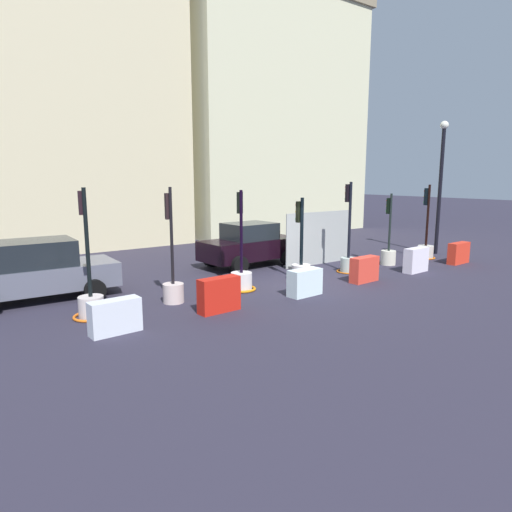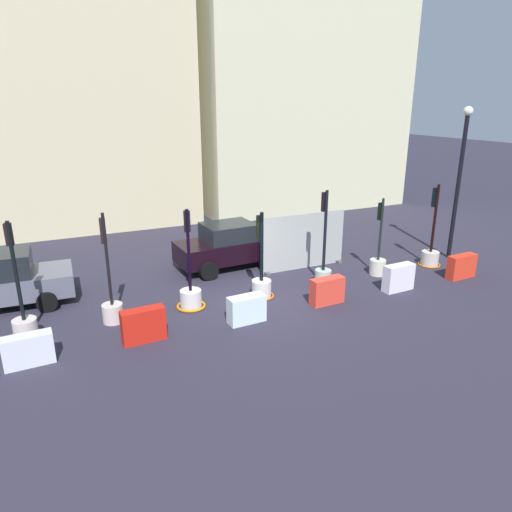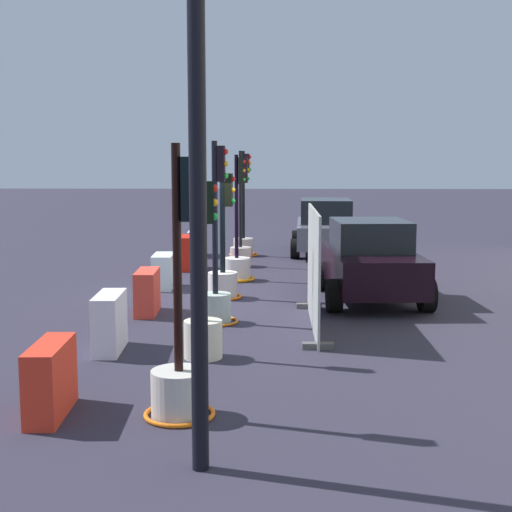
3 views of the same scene
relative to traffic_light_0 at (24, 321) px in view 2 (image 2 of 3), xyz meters
The scene contains 19 objects.
ground_plane 7.14m from the traffic_light_0, ahead, with size 120.00×120.00×0.00m, color #2B2838.
traffic_light_0 is the anchor object (origin of this frame).
traffic_light_1 2.29m from the traffic_light_0, ahead, with size 0.59×0.59×3.24m.
traffic_light_2 4.64m from the traffic_light_0, ahead, with size 0.91×0.91×3.11m.
traffic_light_3 6.97m from the traffic_light_0, ahead, with size 0.83×0.83×2.82m.
traffic_light_4 9.36m from the traffic_light_0, ahead, with size 0.84×0.84×3.32m.
traffic_light_5 11.74m from the traffic_light_0, ahead, with size 0.58×0.58×2.85m.
traffic_light_6 14.26m from the traffic_light_0, ahead, with size 0.84×0.84×3.17m.
construction_barrier_0 1.53m from the traffic_light_0, 86.87° to the right, with size 1.16×0.45×0.79m.
construction_barrier_1 3.23m from the traffic_light_0, 27.79° to the right, with size 1.16×0.43×0.92m.
construction_barrier_2 6.01m from the traffic_light_0, 15.69° to the right, with size 1.10×0.50×0.80m.
construction_barrier_3 8.74m from the traffic_light_0, ahead, with size 1.12×0.44×0.85m.
construction_barrier_4 11.50m from the traffic_light_0, ahead, with size 1.11×0.43×0.91m.
construction_barrier_5 14.34m from the traffic_light_0, ahead, with size 1.17×0.41×0.86m.
car_black_sedan 7.72m from the traffic_light_0, 22.95° to the left, with size 4.06×2.27×1.72m.
building_main_facade 15.99m from the traffic_light_0, 75.95° to the left, with size 10.70×6.78×18.10m.
building_corner_block 21.14m from the traffic_light_0, 40.89° to the left, with size 12.66×8.03×14.57m.
street_lamp_post 15.96m from the traffic_light_0, ahead, with size 0.36×0.36×5.91m.
site_fence_panel 9.76m from the traffic_light_0, ahead, with size 3.51×0.50×2.12m.
Camera 2 is at (-6.27, -12.57, 6.09)m, focal length 32.81 mm.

